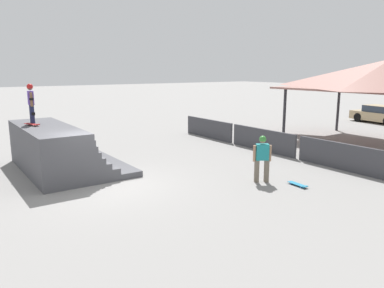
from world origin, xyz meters
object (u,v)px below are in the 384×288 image
object	(u,v)px
skateboard_on_deck	(32,124)
parked_car_tan	(380,115)
skater_on_deck	(31,101)
skateboard_on_ground	(298,184)
bystander_walking	(262,155)

from	to	relation	value
skateboard_on_deck	parked_car_tan	size ratio (longest dim) A/B	0.19
skater_on_deck	skateboard_on_ground	distance (m)	10.40
skateboard_on_ground	parked_car_tan	world-z (taller)	parked_car_tan
skateboard_on_deck	skateboard_on_ground	size ratio (longest dim) A/B	1.03
skateboard_on_deck	bystander_walking	size ratio (longest dim) A/B	0.49
skater_on_deck	skateboard_on_ground	world-z (taller)	skater_on_deck
skater_on_deck	bystander_walking	distance (m)	9.00
skater_on_deck	skateboard_on_deck	bearing A→B (deg)	-7.11
skateboard_on_deck	skateboard_on_ground	bearing A→B (deg)	24.81
parked_car_tan	skateboard_on_ground	bearing A→B (deg)	-60.15
skater_on_deck	skateboard_on_deck	distance (m)	0.96
bystander_walking	skateboard_on_ground	size ratio (longest dim) A/B	2.09
skateboard_on_deck	parked_car_tan	distance (m)	23.73
skateboard_on_ground	parked_car_tan	bearing A→B (deg)	115.98
skateboard_on_deck	skateboard_on_ground	distance (m)	9.96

